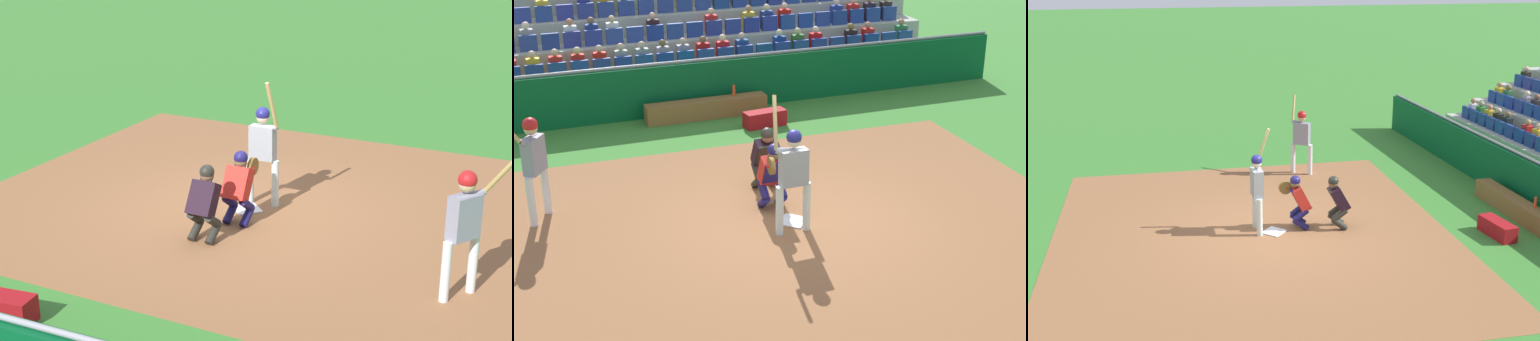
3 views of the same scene
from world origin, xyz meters
TOP-DOWN VIEW (x-y plane):
  - ground_plane at (0.00, 0.00)m, footprint 160.00×160.00m
  - infield_dirt_patch at (0.00, 0.50)m, footprint 10.10×9.02m
  - home_plate_marker at (0.00, 0.00)m, footprint 0.62×0.62m
  - batter_at_plate at (0.16, 0.34)m, footprint 0.63×0.48m
  - catcher_crouching at (0.14, -0.58)m, footprint 0.48×0.71m
  - home_plate_umpire at (-0.06, -1.44)m, footprint 0.48×0.50m
  - dugout_wall at (0.00, -6.36)m, footprint 16.67×0.24m
  - dugout_bench at (-0.26, -5.81)m, footprint 2.90×0.40m
  - water_bottle_on_bench at (-0.97, -5.89)m, footprint 0.07×0.07m
  - equipment_duffel_bag at (-1.32, -4.75)m, footprint 1.00×0.46m
  - on_deck_batter at (3.99, -1.67)m, footprint 0.91×0.61m

SIDE VIEW (x-z plane):
  - ground_plane at x=0.00m, z-range 0.00..0.00m
  - infield_dirt_patch at x=0.00m, z-range 0.00..0.01m
  - home_plate_marker at x=0.00m, z-range 0.01..0.02m
  - equipment_duffel_bag at x=-1.32m, z-range 0.00..0.36m
  - dugout_bench at x=-0.26m, z-range 0.00..0.44m
  - water_bottle_on_bench at x=-0.97m, z-range 0.44..0.70m
  - dugout_wall at x=0.00m, z-range -0.03..1.26m
  - home_plate_umpire at x=-0.06m, z-range 0.06..1.32m
  - catcher_crouching at x=0.14m, z-range 0.07..1.35m
  - batter_at_plate at x=0.16m, z-range -0.03..2.28m
  - on_deck_batter at x=3.99m, z-range 0.06..2.24m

